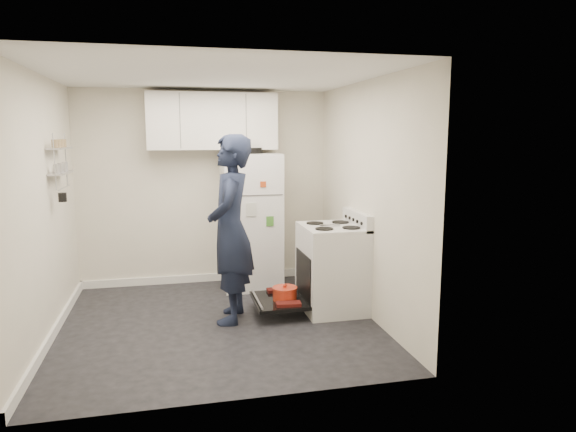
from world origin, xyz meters
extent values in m
cube|color=black|center=(0.00, 0.00, 0.00)|extent=(3.20, 3.20, 0.01)
cube|color=white|center=(0.00, 0.00, 2.50)|extent=(3.20, 3.20, 0.01)
cube|color=silver|center=(0.00, 1.60, 1.25)|extent=(3.20, 0.01, 2.50)
cube|color=silver|center=(0.00, -1.60, 1.25)|extent=(3.20, 0.01, 2.50)
cube|color=silver|center=(-1.60, 0.00, 1.25)|extent=(0.01, 3.20, 2.50)
cube|color=silver|center=(1.60, 0.00, 1.25)|extent=(0.01, 3.20, 2.50)
cube|color=white|center=(-1.59, 0.00, 0.05)|extent=(0.03, 3.20, 0.10)
cube|color=white|center=(0.00, 1.59, 0.05)|extent=(3.20, 0.03, 0.10)
cube|color=silver|center=(1.28, 0.15, 0.46)|extent=(0.65, 0.76, 0.92)
cube|color=black|center=(1.21, 0.15, 0.40)|extent=(0.53, 0.60, 0.52)
cube|color=orange|center=(1.48, 0.15, 0.40)|extent=(0.02, 0.56, 0.46)
cylinder|color=black|center=(1.26, 0.15, 0.22)|extent=(0.34, 0.34, 0.02)
cube|color=silver|center=(1.56, 0.15, 1.01)|extent=(0.08, 0.76, 0.18)
cube|color=silver|center=(1.28, 0.15, 0.94)|extent=(0.65, 0.76, 0.03)
cube|color=#B2B2B7|center=(1.23, 0.10, 0.97)|extent=(0.22, 0.03, 0.01)
cube|color=black|center=(0.68, 0.15, 0.14)|extent=(0.55, 0.70, 0.03)
cylinder|color=#B2B2B7|center=(0.43, 0.15, 0.18)|extent=(0.02, 0.66, 0.02)
cylinder|color=red|center=(0.73, 0.11, 0.22)|extent=(0.26, 0.26, 0.12)
cylinder|color=red|center=(0.73, 0.11, 0.29)|extent=(0.27, 0.27, 0.02)
sphere|color=red|center=(0.73, 0.11, 0.32)|extent=(0.04, 0.04, 0.04)
cube|color=maroon|center=(0.73, -0.09, 0.18)|extent=(0.27, 0.16, 0.04)
cube|color=maroon|center=(0.73, 0.42, 0.18)|extent=(0.26, 0.13, 0.04)
cube|color=white|center=(0.54, 1.25, 0.85)|extent=(0.72, 0.70, 1.70)
cube|color=#4C4C4C|center=(0.54, 0.90, 1.22)|extent=(0.68, 0.01, 0.01)
cube|color=#B2B2B7|center=(0.26, 0.88, 1.34)|extent=(0.03, 0.03, 0.20)
cube|color=#B2B2B7|center=(0.26, 0.88, 0.92)|extent=(0.03, 0.03, 0.55)
cylinder|color=black|center=(0.54, 1.25, 1.74)|extent=(0.30, 0.30, 0.07)
cube|color=#C04216|center=(0.64, 0.89, 1.35)|extent=(0.07, 0.01, 0.07)
cube|color=#448A2E|center=(0.72, 0.89, 0.90)|extent=(0.09, 0.01, 0.12)
cube|color=silver|center=(0.49, 0.89, 1.05)|extent=(0.12, 0.01, 0.16)
cube|color=silver|center=(0.10, 1.43, 2.10)|extent=(1.60, 0.33, 0.70)
cube|color=#B2B2B7|center=(-1.52, 0.50, 1.80)|extent=(0.14, 0.60, 0.02)
cube|color=#B2B2B7|center=(-1.52, 0.50, 1.55)|extent=(0.14, 0.60, 0.02)
cylinder|color=black|center=(-1.49, 0.32, 1.32)|extent=(0.08, 0.08, 0.09)
imported|color=#161C31|center=(0.15, 0.08, 0.97)|extent=(0.62, 0.80, 1.94)
camera|label=1|loc=(-0.43, -5.12, 1.94)|focal=32.00mm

